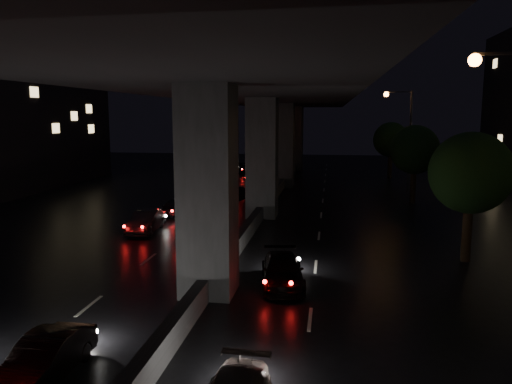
# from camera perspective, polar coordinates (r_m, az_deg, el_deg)

# --- Properties ---
(ground) EXTENTS (120.00, 120.00, 0.00)m
(ground) POSITION_cam_1_polar(r_m,az_deg,el_deg) (29.35, -0.64, -4.76)
(ground) COLOR black
(ground) RESTS_ON ground
(viaduct) EXTENTS (12.00, 80.00, 10.50)m
(viaduct) POSITION_cam_1_polar(r_m,az_deg,el_deg) (33.51, 0.73, 11.30)
(viaduct) COLOR #303033
(viaduct) RESTS_ON ground
(median_barrier) EXTENTS (0.45, 70.00, 0.85)m
(median_barrier) POSITION_cam_1_polar(r_m,az_deg,el_deg) (34.09, 0.70, -2.12)
(median_barrier) COLOR #303033
(median_barrier) RESTS_ON ground
(tree_b) EXTENTS (3.80, 3.80, 6.12)m
(tree_b) POSITION_cam_1_polar(r_m,az_deg,el_deg) (25.14, 23.33, 1.97)
(tree_b) COLOR black
(tree_b) RESTS_ON ground
(tree_c) EXTENTS (3.80, 3.80, 6.12)m
(tree_c) POSITION_cam_1_polar(r_m,az_deg,el_deg) (40.76, 17.68, 4.61)
(tree_c) COLOR black
(tree_c) RESTS_ON ground
(tree_d) EXTENTS (3.80, 3.80, 6.12)m
(tree_d) POSITION_cam_1_polar(r_m,az_deg,el_deg) (56.59, 15.16, 5.76)
(tree_d) COLOR black
(tree_d) RESTS_ON ground
(streetlight_far) EXTENTS (2.52, 0.44, 9.00)m
(streetlight_far) POSITION_cam_1_polar(r_m,az_deg,el_deg) (46.62, 16.57, 6.92)
(streetlight_far) COLOR #2D2D33
(streetlight_far) RESTS_ON ground
(car_1) EXTENTS (1.26, 3.57, 1.17)m
(car_1) POSITION_cam_1_polar(r_m,az_deg,el_deg) (14.75, -23.02, -17.14)
(car_1) COLOR black
(car_1) RESTS_ON ground
(car_3) EXTENTS (2.26, 4.28, 1.18)m
(car_3) POSITION_cam_1_polar(r_m,az_deg,el_deg) (20.57, 3.04, -8.99)
(car_3) COLOR black
(car_3) RESTS_ON ground
(car_4) EXTENTS (1.53, 3.90, 1.26)m
(car_4) POSITION_cam_1_polar(r_m,az_deg,el_deg) (30.20, -12.49, -3.35)
(car_4) COLOR black
(car_4) RESTS_ON ground
(car_5) EXTENTS (1.88, 3.99, 1.27)m
(car_5) POSITION_cam_1_polar(r_m,az_deg,el_deg) (28.44, -6.85, -3.95)
(car_5) COLOR #242528
(car_5) RESTS_ON ground
(car_6) EXTENTS (1.37, 3.33, 1.13)m
(car_6) POSITION_cam_1_polar(r_m,az_deg,el_deg) (34.79, -9.43, -1.78)
(car_6) COLOR black
(car_6) RESTS_ON ground
(car_7) EXTENTS (1.78, 4.27, 1.23)m
(car_7) POSITION_cam_1_polar(r_m,az_deg,el_deg) (44.41, -5.71, 0.64)
(car_7) COLOR #232326
(car_7) RESTS_ON ground
(car_8) EXTENTS (2.14, 3.67, 1.17)m
(car_8) POSITION_cam_1_polar(r_m,az_deg,el_deg) (40.20, -2.36, -0.22)
(car_8) COLOR black
(car_8) RESTS_ON ground
(car_9) EXTENTS (2.14, 4.15, 1.30)m
(car_9) POSITION_cam_1_polar(r_m,az_deg,el_deg) (50.75, -0.20, 1.74)
(car_9) COLOR #3E3B36
(car_9) RESTS_ON ground
(car_10) EXTENTS (2.51, 4.95, 1.34)m
(car_10) POSITION_cam_1_polar(r_m,az_deg,el_deg) (54.19, 0.59, 2.20)
(car_10) COLOR black
(car_10) RESTS_ON ground
(car_11) EXTENTS (2.44, 4.70, 1.27)m
(car_11) POSITION_cam_1_polar(r_m,az_deg,el_deg) (59.20, -1.77, 2.72)
(car_11) COLOR black
(car_11) RESTS_ON ground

